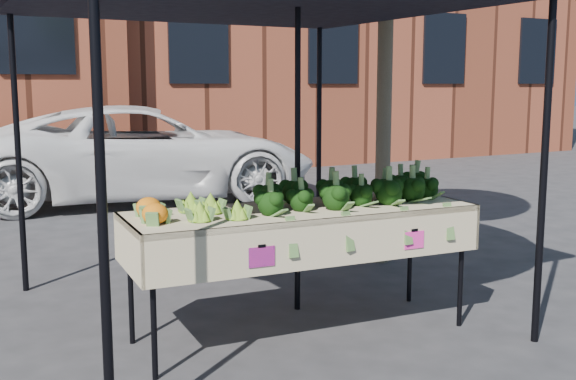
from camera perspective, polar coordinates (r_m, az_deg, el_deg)
The scene contains 8 objects.
ground at distance 5.07m, azimuth 1.31°, elevation -11.40°, with size 90.00×90.00×0.00m, color #2C2C2E.
table at distance 4.86m, azimuth 1.12°, elevation -6.74°, with size 2.45×0.95×0.90m.
canopy at distance 5.16m, azimuth -3.05°, elevation 4.54°, with size 3.16×3.16×2.74m, color black, non-canonical shape.
broccoli_heap at distance 4.96m, azimuth 4.93°, elevation 0.23°, with size 1.58×0.55×0.23m, color black.
romanesco_cluster at distance 4.49m, azimuth -6.49°, elevation -1.03°, with size 0.41×0.55×0.18m, color #96BA2A.
cauliflower_pair at distance 4.40m, azimuth -11.12°, elevation -1.45°, with size 0.21×0.41×0.16m, color orange.
vehicle at distance 10.70m, azimuth -12.01°, elevation 12.93°, with size 2.37×1.43×5.14m, color white.
street_tree at distance 6.78m, azimuth 7.99°, elevation 11.75°, with size 2.15×2.15×4.23m, color #1E4C14, non-canonical shape.
Camera 1 is at (-2.35, -4.14, 1.74)m, focal length 43.36 mm.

